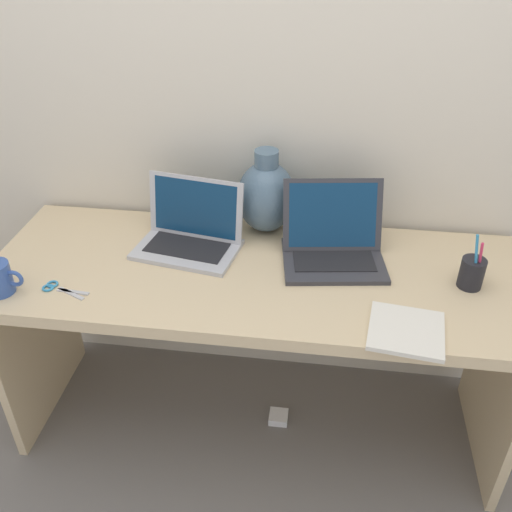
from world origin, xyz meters
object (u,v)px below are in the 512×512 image
object	(u,v)px
laptop_left	(191,230)
pen_cup	(472,273)
scissors	(58,288)
green_vase	(266,196)
power_brick	(278,417)
laptop_right	(333,240)
notebook_stack	(406,331)

from	to	relation	value
laptop_left	pen_cup	world-z (taller)	laptop_left
laptop_left	scissors	bearing A→B (deg)	-139.02
laptop_left	green_vase	bearing A→B (deg)	31.56
pen_cup	power_brick	bearing A→B (deg)	178.50
laptop_left	laptop_right	size ratio (longest dim) A/B	1.03
pen_cup	laptop_left	bearing A→B (deg)	172.64
laptop_right	power_brick	size ratio (longest dim) A/B	4.97
notebook_stack	power_brick	bearing A→B (deg)	144.23
laptop_left	laptop_right	xyz separation A→B (m)	(0.46, -0.00, 0.00)
pen_cup	scissors	size ratio (longest dim) A/B	1.25
laptop_right	notebook_stack	world-z (taller)	laptop_right
laptop_right	notebook_stack	distance (m)	0.41
laptop_right	scissors	world-z (taller)	laptop_right
laptop_right	green_vase	world-z (taller)	green_vase
notebook_stack	pen_cup	bearing A→B (deg)	49.58
laptop_right	scissors	distance (m)	0.85
green_vase	notebook_stack	bearing A→B (deg)	-48.45
laptop_left	laptop_right	bearing A→B (deg)	-0.31
laptop_right	power_brick	distance (m)	0.77
scissors	pen_cup	bearing A→B (deg)	8.51
green_vase	pen_cup	distance (m)	0.69
scissors	green_vase	bearing A→B (deg)	37.44
power_brick	notebook_stack	bearing A→B (deg)	-35.77
laptop_left	pen_cup	size ratio (longest dim) A/B	1.93
green_vase	power_brick	size ratio (longest dim) A/B	4.14
green_vase	notebook_stack	world-z (taller)	green_vase
notebook_stack	pen_cup	world-z (taller)	pen_cup
notebook_stack	power_brick	size ratio (longest dim) A/B	2.80
laptop_right	green_vase	xyz separation A→B (m)	(-0.23, 0.14, 0.07)
laptop_right	green_vase	bearing A→B (deg)	148.17
laptop_left	green_vase	xyz separation A→B (m)	(0.23, 0.14, 0.07)
laptop_left	pen_cup	distance (m)	0.88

